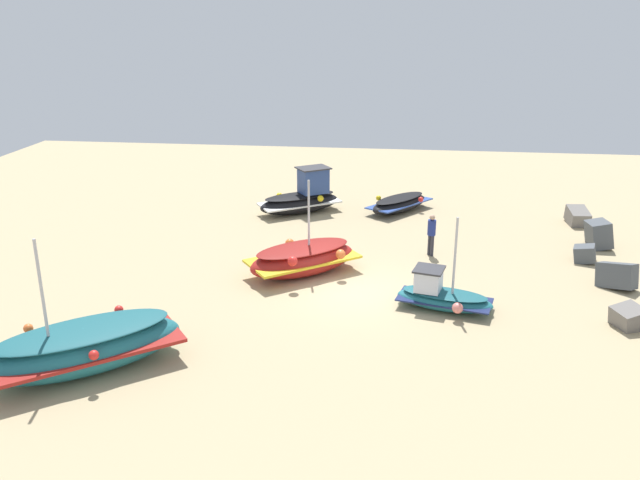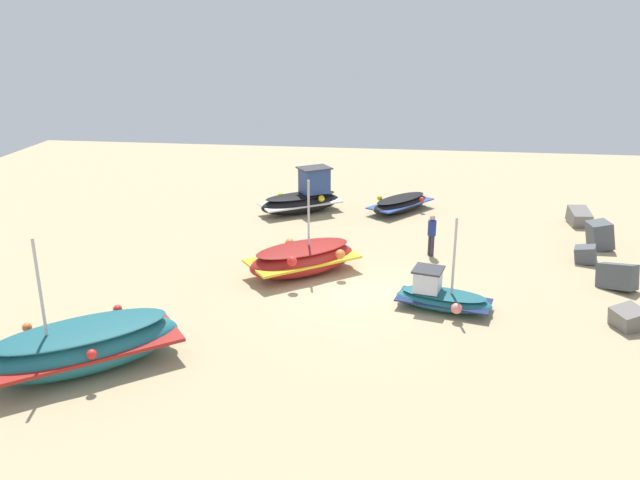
{
  "view_description": "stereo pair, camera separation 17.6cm",
  "coord_description": "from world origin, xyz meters",
  "px_view_note": "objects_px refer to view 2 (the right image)",
  "views": [
    {
      "loc": [
        20.96,
        1.48,
        9.13
      ],
      "look_at": [
        -2.48,
        -1.45,
        0.9
      ],
      "focal_mm": 37.26,
      "sensor_mm": 36.0,
      "label": 1
    },
    {
      "loc": [
        20.93,
        1.65,
        9.13
      ],
      "look_at": [
        -2.48,
        -1.45,
        0.9
      ],
      "focal_mm": 37.26,
      "sensor_mm": 36.0,
      "label": 2
    }
  ],
  "objects_px": {
    "fishing_boat_0": "(304,198)",
    "person_walking": "(432,232)",
    "fishing_boat_1": "(84,346)",
    "fishing_boat_3": "(400,204)",
    "fishing_boat_2": "(303,259)",
    "fishing_boat_4": "(441,296)"
  },
  "relations": [
    {
      "from": "fishing_boat_2",
      "to": "fishing_boat_4",
      "type": "height_order",
      "value": "fishing_boat_2"
    },
    {
      "from": "fishing_boat_0",
      "to": "fishing_boat_4",
      "type": "xyz_separation_m",
      "value": [
        10.01,
        6.04,
        -0.28
      ]
    },
    {
      "from": "fishing_boat_0",
      "to": "person_walking",
      "type": "relative_size",
      "value": 2.45
    },
    {
      "from": "fishing_boat_4",
      "to": "fishing_boat_0",
      "type": "bearing_deg",
      "value": -45.05
    },
    {
      "from": "fishing_boat_3",
      "to": "person_walking",
      "type": "bearing_deg",
      "value": 50.59
    },
    {
      "from": "person_walking",
      "to": "fishing_boat_2",
      "type": "bearing_deg",
      "value": -7.12
    },
    {
      "from": "fishing_boat_4",
      "to": "person_walking",
      "type": "height_order",
      "value": "fishing_boat_4"
    },
    {
      "from": "fishing_boat_2",
      "to": "fishing_boat_0",
      "type": "bearing_deg",
      "value": -119.28
    },
    {
      "from": "fishing_boat_0",
      "to": "fishing_boat_4",
      "type": "height_order",
      "value": "fishing_boat_4"
    },
    {
      "from": "fishing_boat_0",
      "to": "fishing_boat_1",
      "type": "xyz_separation_m",
      "value": [
        15.13,
        -3.54,
        -0.02
      ]
    },
    {
      "from": "fishing_boat_2",
      "to": "fishing_boat_3",
      "type": "relative_size",
      "value": 1.19
    },
    {
      "from": "fishing_boat_2",
      "to": "fishing_boat_3",
      "type": "height_order",
      "value": "fishing_boat_2"
    },
    {
      "from": "fishing_boat_1",
      "to": "fishing_boat_3",
      "type": "distance_m",
      "value": 17.82
    },
    {
      "from": "fishing_boat_1",
      "to": "fishing_boat_2",
      "type": "bearing_deg",
      "value": 19.42
    },
    {
      "from": "fishing_boat_2",
      "to": "fishing_boat_4",
      "type": "relative_size",
      "value": 1.32
    },
    {
      "from": "fishing_boat_0",
      "to": "person_walking",
      "type": "xyz_separation_m",
      "value": [
        5.13,
        5.84,
        0.25
      ]
    },
    {
      "from": "fishing_boat_3",
      "to": "person_walking",
      "type": "relative_size",
      "value": 2.2
    },
    {
      "from": "fishing_boat_0",
      "to": "person_walking",
      "type": "height_order",
      "value": "fishing_boat_0"
    },
    {
      "from": "fishing_boat_2",
      "to": "person_walking",
      "type": "relative_size",
      "value": 2.62
    },
    {
      "from": "person_walking",
      "to": "fishing_boat_3",
      "type": "bearing_deg",
      "value": -113.53
    },
    {
      "from": "fishing_boat_3",
      "to": "person_walking",
      "type": "height_order",
      "value": "person_walking"
    },
    {
      "from": "fishing_boat_1",
      "to": "fishing_boat_3",
      "type": "xyz_separation_m",
      "value": [
        -15.88,
        8.09,
        -0.29
      ]
    }
  ]
}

